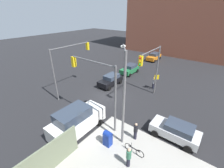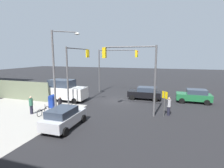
{
  "view_description": "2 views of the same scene",
  "coord_description": "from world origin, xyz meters",
  "px_view_note": "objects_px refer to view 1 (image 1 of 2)",
  "views": [
    {
      "loc": [
        13.25,
        10.86,
        10.3
      ],
      "look_at": [
        -0.54,
        0.28,
        1.71
      ],
      "focal_mm": 24.0,
      "sensor_mm": 36.0,
      "label": 1
    },
    {
      "loc": [
        -5.5,
        20.49,
        5.56
      ],
      "look_at": [
        1.03,
        -0.1,
        2.07
      ],
      "focal_mm": 28.0,
      "sensor_mm": 36.0,
      "label": 2
    }
  ],
  "objects_px": {
    "van_white_delivery": "(77,121)",
    "pedestrian_crossing": "(129,157)",
    "traffic_signal_ne_corner": "(97,81)",
    "sedan_orange": "(154,56)",
    "traffic_signal_nw_corner": "(152,65)",
    "sedan_green": "(130,69)",
    "sedan_silver": "(176,131)",
    "traffic_signal_se_corner": "(69,60)",
    "bicycle_leaning_on_fence": "(134,150)",
    "hatchback_black": "(111,80)",
    "mailbox_blue": "(108,138)",
    "street_lamp_corner": "(124,93)",
    "pedestrian_walking_north": "(154,83)",
    "pedestrian_waiting": "(136,131)"
  },
  "relations": [
    {
      "from": "mailbox_blue",
      "to": "street_lamp_corner",
      "type": "bearing_deg",
      "value": 156.02
    },
    {
      "from": "sedan_orange",
      "to": "van_white_delivery",
      "type": "bearing_deg",
      "value": 8.02
    },
    {
      "from": "hatchback_black",
      "to": "pedestrian_crossing",
      "type": "relative_size",
      "value": 2.33
    },
    {
      "from": "traffic_signal_se_corner",
      "to": "sedan_orange",
      "type": "relative_size",
      "value": 1.46
    },
    {
      "from": "traffic_signal_se_corner",
      "to": "van_white_delivery",
      "type": "relative_size",
      "value": 1.2
    },
    {
      "from": "sedan_silver",
      "to": "sedan_orange",
      "type": "height_order",
      "value": "same"
    },
    {
      "from": "traffic_signal_ne_corner",
      "to": "street_lamp_corner",
      "type": "height_order",
      "value": "street_lamp_corner"
    },
    {
      "from": "mailbox_blue",
      "to": "sedan_orange",
      "type": "xyz_separation_m",
      "value": [
        -25.22,
        -6.83,
        0.08
      ]
    },
    {
      "from": "traffic_signal_ne_corner",
      "to": "sedan_green",
      "type": "distance_m",
      "value": 14.46
    },
    {
      "from": "traffic_signal_nw_corner",
      "to": "sedan_green",
      "type": "height_order",
      "value": "traffic_signal_nw_corner"
    },
    {
      "from": "traffic_signal_ne_corner",
      "to": "pedestrian_walking_north",
      "type": "relative_size",
      "value": 3.73
    },
    {
      "from": "traffic_signal_se_corner",
      "to": "sedan_green",
      "type": "height_order",
      "value": "traffic_signal_se_corner"
    },
    {
      "from": "sedan_silver",
      "to": "pedestrian_crossing",
      "type": "bearing_deg",
      "value": -20.97
    },
    {
      "from": "traffic_signal_se_corner",
      "to": "sedan_silver",
      "type": "distance_m",
      "value": 14.27
    },
    {
      "from": "mailbox_blue",
      "to": "van_white_delivery",
      "type": "xyz_separation_m",
      "value": [
        0.51,
        -3.2,
        0.52
      ]
    },
    {
      "from": "pedestrian_crossing",
      "to": "traffic_signal_nw_corner",
      "type": "bearing_deg",
      "value": -6.94
    },
    {
      "from": "street_lamp_corner",
      "to": "bicycle_leaning_on_fence",
      "type": "relative_size",
      "value": 4.57
    },
    {
      "from": "hatchback_black",
      "to": "bicycle_leaning_on_fence",
      "type": "distance_m",
      "value": 12.38
    },
    {
      "from": "traffic_signal_nw_corner",
      "to": "mailbox_blue",
      "type": "bearing_deg",
      "value": 3.28
    },
    {
      "from": "traffic_signal_nw_corner",
      "to": "traffic_signal_ne_corner",
      "type": "xyz_separation_m",
      "value": [
        7.03,
        -2.04,
        0.01
      ]
    },
    {
      "from": "pedestrian_crossing",
      "to": "bicycle_leaning_on_fence",
      "type": "height_order",
      "value": "pedestrian_crossing"
    },
    {
      "from": "traffic_signal_ne_corner",
      "to": "sedan_orange",
      "type": "bearing_deg",
      "value": -169.67
    },
    {
      "from": "hatchback_black",
      "to": "sedan_green",
      "type": "relative_size",
      "value": 1.05
    },
    {
      "from": "street_lamp_corner",
      "to": "bicycle_leaning_on_fence",
      "type": "xyz_separation_m",
      "value": [
        0.69,
        1.62,
        -4.35
      ]
    },
    {
      "from": "traffic_signal_se_corner",
      "to": "pedestrian_walking_north",
      "type": "bearing_deg",
      "value": 133.81
    },
    {
      "from": "street_lamp_corner",
      "to": "pedestrian_walking_north",
      "type": "height_order",
      "value": "street_lamp_corner"
    },
    {
      "from": "street_lamp_corner",
      "to": "traffic_signal_nw_corner",
      "type": "bearing_deg",
      "value": -171.77
    },
    {
      "from": "van_white_delivery",
      "to": "pedestrian_crossing",
      "type": "height_order",
      "value": "van_white_delivery"
    },
    {
      "from": "traffic_signal_nw_corner",
      "to": "sedan_green",
      "type": "bearing_deg",
      "value": -133.68
    },
    {
      "from": "hatchback_black",
      "to": "pedestrian_waiting",
      "type": "distance_m",
      "value": 10.91
    },
    {
      "from": "bicycle_leaning_on_fence",
      "to": "sedan_orange",
      "type": "bearing_deg",
      "value": -159.87
    },
    {
      "from": "mailbox_blue",
      "to": "pedestrian_waiting",
      "type": "bearing_deg",
      "value": 143.13
    },
    {
      "from": "hatchback_black",
      "to": "pedestrian_crossing",
      "type": "distance_m",
      "value": 13.36
    },
    {
      "from": "hatchback_black",
      "to": "sedan_orange",
      "type": "relative_size",
      "value": 0.93
    },
    {
      "from": "bicycle_leaning_on_fence",
      "to": "traffic_signal_nw_corner",
      "type": "bearing_deg",
      "value": -161.65
    },
    {
      "from": "street_lamp_corner",
      "to": "sedan_silver",
      "type": "bearing_deg",
      "value": 128.56
    },
    {
      "from": "bicycle_leaning_on_fence",
      "to": "hatchback_black",
      "type": "bearing_deg",
      "value": -133.43
    },
    {
      "from": "traffic_signal_se_corner",
      "to": "pedestrian_walking_north",
      "type": "height_order",
      "value": "traffic_signal_se_corner"
    },
    {
      "from": "sedan_green",
      "to": "pedestrian_walking_north",
      "type": "bearing_deg",
      "value": 63.17
    },
    {
      "from": "hatchback_black",
      "to": "pedestrian_waiting",
      "type": "bearing_deg",
      "value": 49.4
    },
    {
      "from": "sedan_silver",
      "to": "pedestrian_walking_north",
      "type": "bearing_deg",
      "value": -145.0
    },
    {
      "from": "pedestrian_walking_north",
      "to": "pedestrian_crossing",
      "type": "bearing_deg",
      "value": -108.27
    },
    {
      "from": "sedan_silver",
      "to": "sedan_green",
      "type": "xyz_separation_m",
      "value": [
        -10.71,
        -11.24,
        -0.0
      ]
    },
    {
      "from": "street_lamp_corner",
      "to": "pedestrian_walking_north",
      "type": "relative_size",
      "value": 4.6
    },
    {
      "from": "sedan_orange",
      "to": "pedestrian_waiting",
      "type": "height_order",
      "value": "pedestrian_waiting"
    },
    {
      "from": "sedan_silver",
      "to": "van_white_delivery",
      "type": "relative_size",
      "value": 0.75
    },
    {
      "from": "sedan_silver",
      "to": "bicycle_leaning_on_fence",
      "type": "distance_m",
      "value": 4.19
    },
    {
      "from": "traffic_signal_nw_corner",
      "to": "mailbox_blue",
      "type": "relative_size",
      "value": 4.55
    },
    {
      "from": "street_lamp_corner",
      "to": "pedestrian_walking_north",
      "type": "distance_m",
      "value": 11.5
    },
    {
      "from": "pedestrian_crossing",
      "to": "sedan_green",
      "type": "bearing_deg",
      "value": 6.96
    }
  ]
}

